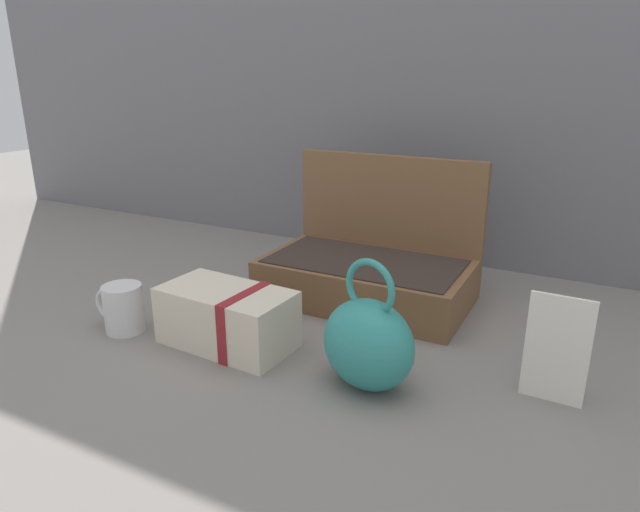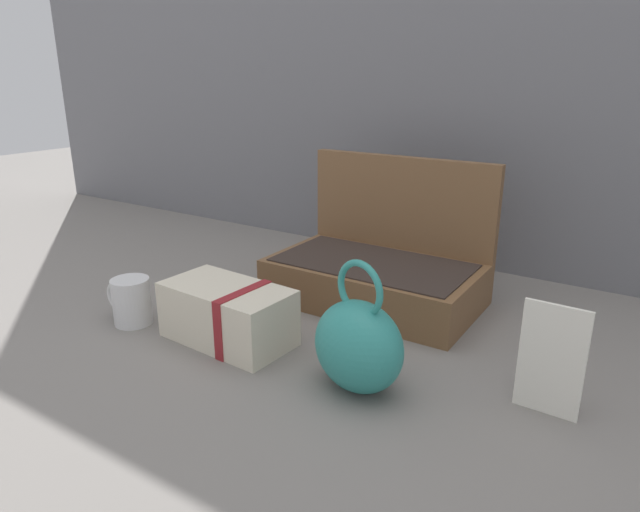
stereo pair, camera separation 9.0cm
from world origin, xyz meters
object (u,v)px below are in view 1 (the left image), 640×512
(open_suitcase, at_px, (370,267))
(teal_pouch_handbag, at_px, (368,343))
(cream_toiletry_bag, at_px, (229,318))
(coffee_mug, at_px, (123,308))
(info_card_left, at_px, (557,350))

(open_suitcase, height_order, teal_pouch_handbag, open_suitcase)
(cream_toiletry_bag, relative_size, coffee_mug, 2.23)
(open_suitcase, xyz_separation_m, teal_pouch_handbag, (0.15, -0.36, 0.01))
(open_suitcase, xyz_separation_m, info_card_left, (0.42, -0.26, 0.01))
(cream_toiletry_bag, xyz_separation_m, info_card_left, (0.56, 0.08, 0.03))
(teal_pouch_handbag, bearing_deg, info_card_left, 19.27)
(info_card_left, bearing_deg, teal_pouch_handbag, -159.13)
(coffee_mug, bearing_deg, cream_toiletry_bag, 12.11)
(info_card_left, bearing_deg, open_suitcase, 149.68)
(teal_pouch_handbag, xyz_separation_m, cream_toiletry_bag, (-0.29, 0.01, -0.02))
(cream_toiletry_bag, distance_m, info_card_left, 0.57)
(cream_toiletry_bag, bearing_deg, info_card_left, 8.18)
(cream_toiletry_bag, bearing_deg, coffee_mug, -167.89)
(open_suitcase, xyz_separation_m, coffee_mug, (-0.37, -0.39, -0.03))
(coffee_mug, xyz_separation_m, info_card_left, (0.79, 0.13, 0.04))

